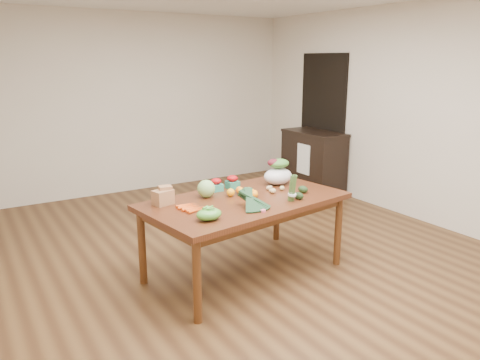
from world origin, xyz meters
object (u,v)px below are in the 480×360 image
dining_table (245,236)px  cabbage (206,189)px  cabinet (313,162)px  mandarin_cluster (249,192)px  asparagus_bundle (292,188)px  paper_bag (163,196)px  kale_bunch (255,200)px  salad_bag (278,173)px

dining_table → cabbage: 0.58m
cabinet → mandarin_cluster: bearing=-141.7°
cabinet → asparagus_bundle: size_ratio=4.08×
cabinet → cabbage: size_ratio=6.10×
paper_bag → mandarin_cluster: 0.81m
cabinet → paper_bag: (-3.18, -1.70, 0.36)m
cabinet → mandarin_cluster: size_ratio=5.67×
cabinet → paper_bag: size_ratio=4.50×
kale_bunch → paper_bag: bearing=131.0°
mandarin_cluster → kale_bunch: size_ratio=0.45×
dining_table → kale_bunch: bearing=-114.2°
cabbage → mandarin_cluster: 0.40m
cabinet → cabbage: 3.25m
cabinet → cabbage: bearing=-148.3°
asparagus_bundle → salad_bag: 0.61m
cabinet → paper_bag: bearing=-152.0°
cabbage → kale_bunch: 0.57m
asparagus_bundle → salad_bag: (0.25, 0.56, -0.00)m
paper_bag → asparagus_bundle: bearing=-26.8°
dining_table → kale_bunch: 0.56m
mandarin_cluster → asparagus_bundle: 0.42m
cabbage → kale_bunch: (0.19, -0.54, -0.00)m
paper_bag → mandarin_cluster: size_ratio=1.26×
dining_table → mandarin_cluster: size_ratio=10.34×
cabbage → asparagus_bundle: 0.80m
kale_bunch → dining_table: bearing=65.8°
paper_bag → kale_bunch: same height
paper_bag → salad_bag: bearing=1.4°
cabbage → asparagus_bundle: size_ratio=0.67×
cabinet → salad_bag: bearing=-138.8°
dining_table → paper_bag: size_ratio=8.21×
cabbage → salad_bag: bearing=2.2°
mandarin_cluster → cabbage: bearing=150.3°
dining_table → cabinet: size_ratio=1.82×
paper_bag → cabbage: size_ratio=1.36×
dining_table → salad_bag: size_ratio=5.95×
salad_bag → cabinet: bearing=41.2°
cabbage → kale_bunch: size_ratio=0.42×
cabinet → cabbage: (-2.75, -1.70, 0.36)m
cabinet → kale_bunch: bearing=-138.8°
mandarin_cluster → kale_bunch: (-0.15, -0.34, 0.03)m
cabbage → mandarin_cluster: cabbage is taller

